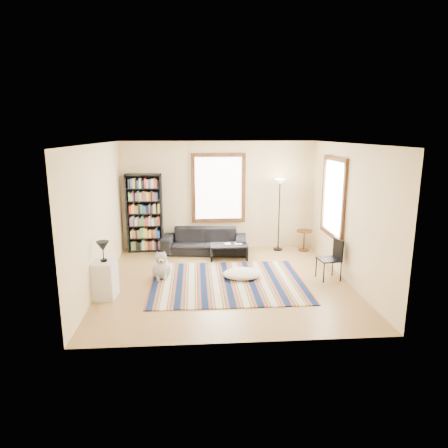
{
  "coord_description": "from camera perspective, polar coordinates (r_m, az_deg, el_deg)",
  "views": [
    {
      "loc": [
        -0.61,
        -7.78,
        3.01
      ],
      "look_at": [
        0.0,
        0.5,
        1.1
      ],
      "focal_mm": 32.0,
      "sensor_mm": 36.0,
      "label": 1
    }
  ],
  "objects": [
    {
      "name": "window_right",
      "position": [
        9.22,
        15.38,
        3.7
      ],
      "size": [
        0.06,
        1.2,
        1.6
      ],
      "primitive_type": "cube",
      "color": "white",
      "rests_on": "wall_right"
    },
    {
      "name": "book_a",
      "position": [
        9.66,
        0.09,
        -2.91
      ],
      "size": [
        0.21,
        0.17,
        0.02
      ],
      "primitive_type": "imported",
      "rotation": [
        0.0,
        0.0,
        0.17
      ],
      "color": "beige",
      "rests_on": "coffee_table"
    },
    {
      "name": "wall_back",
      "position": [
        10.47,
        -0.83,
        4.11
      ],
      "size": [
        5.0,
        0.1,
        2.8
      ],
      "primitive_type": "cube",
      "color": "beige",
      "rests_on": "floor"
    },
    {
      "name": "wall_left",
      "position": [
        8.18,
        -17.85,
        0.97
      ],
      "size": [
        0.1,
        5.0,
        2.8
      ],
      "primitive_type": "cube",
      "color": "beige",
      "rests_on": "floor"
    },
    {
      "name": "white_cabinet",
      "position": [
        7.79,
        -16.63,
        -7.58
      ],
      "size": [
        0.41,
        0.52,
        0.7
      ],
      "primitive_type": "cube",
      "rotation": [
        0.0,
        0.0,
        -0.06
      ],
      "color": "silver",
      "rests_on": "floor"
    },
    {
      "name": "wall_front",
      "position": [
        5.5,
        2.35,
        -4.05
      ],
      "size": [
        5.0,
        0.1,
        2.8
      ],
      "primitive_type": "cube",
      "color": "beige",
      "rests_on": "floor"
    },
    {
      "name": "bookshelf",
      "position": [
        10.38,
        -11.28,
        1.53
      ],
      "size": [
        0.9,
        0.3,
        2.0
      ],
      "primitive_type": "cube",
      "color": "black",
      "rests_on": "floor"
    },
    {
      "name": "floor_cushion",
      "position": [
        8.48,
        2.62,
        -7.11
      ],
      "size": [
        0.83,
        0.63,
        0.2
      ],
      "primitive_type": "ellipsoid",
      "rotation": [
        0.0,
        0.0,
        0.03
      ],
      "color": "silver",
      "rests_on": "floor"
    },
    {
      "name": "floor",
      "position": [
        8.38,
        0.26,
        -8.46
      ],
      "size": [
        5.0,
        5.0,
        0.1
      ],
      "primitive_type": "cube",
      "color": "#A2774A",
      "rests_on": "ground"
    },
    {
      "name": "folding_chair",
      "position": [
        8.61,
        14.76,
        -4.93
      ],
      "size": [
        0.47,
        0.46,
        0.86
      ],
      "primitive_type": "cube",
      "rotation": [
        0.0,
        0.0,
        0.14
      ],
      "color": "black",
      "rests_on": "floor"
    },
    {
      "name": "book_b",
      "position": [
        9.73,
        1.54,
        -2.8
      ],
      "size": [
        0.2,
        0.26,
        0.02
      ],
      "primitive_type": "imported",
      "rotation": [
        0.0,
        0.0,
        -0.1
      ],
      "color": "beige",
      "rests_on": "coffee_table"
    },
    {
      "name": "wall_right",
      "position": [
        8.55,
        17.57,
        1.49
      ],
      "size": [
        0.1,
        5.0,
        2.8
      ],
      "primitive_type": "cube",
      "color": "beige",
      "rests_on": "floor"
    },
    {
      "name": "dog",
      "position": [
        8.51,
        -8.96,
        -5.67
      ],
      "size": [
        0.5,
        0.66,
        0.63
      ],
      "primitive_type": null,
      "rotation": [
        0.0,
        0.0,
        0.09
      ],
      "color": "#AAAAAA",
      "rests_on": "floor"
    },
    {
      "name": "floor_lamp",
      "position": [
        10.37,
        7.86,
        1.26
      ],
      "size": [
        0.33,
        0.33,
        1.86
      ],
      "primitive_type": null,
      "rotation": [
        0.0,
        0.0,
        -0.09
      ],
      "color": "black",
      "rests_on": "floor"
    },
    {
      "name": "table_lamp",
      "position": [
        7.62,
        -16.89,
        -3.77
      ],
      "size": [
        0.28,
        0.28,
        0.38
      ],
      "primitive_type": null,
      "rotation": [
        0.0,
        0.0,
        0.21
      ],
      "color": "black",
      "rests_on": "white_cabinet"
    },
    {
      "name": "window_back",
      "position": [
        10.36,
        -0.81,
        5.13
      ],
      "size": [
        1.2,
        0.06,
        1.6
      ],
      "primitive_type": "cube",
      "color": "white",
      "rests_on": "wall_back"
    },
    {
      "name": "side_table",
      "position": [
        10.57,
        11.36,
        -2.33
      ],
      "size": [
        0.48,
        0.48,
        0.54
      ],
      "primitive_type": "cylinder",
      "rotation": [
        0.0,
        0.0,
        0.22
      ],
      "color": "#4A2712",
      "rests_on": "floor"
    },
    {
      "name": "sofa",
      "position": [
        10.19,
        -2.84,
        -2.43
      ],
      "size": [
        2.19,
        1.07,
        0.62
      ],
      "primitive_type": "imported",
      "rotation": [
        0.0,
        0.0,
        -0.12
      ],
      "color": "black",
      "rests_on": "floor"
    },
    {
      "name": "ceiling",
      "position": [
        7.8,
        0.28,
        11.79
      ],
      "size": [
        5.0,
        5.0,
        0.1
      ],
      "primitive_type": "cube",
      "color": "white",
      "rests_on": "floor"
    },
    {
      "name": "rug",
      "position": [
        8.27,
        0.51,
        -8.3
      ],
      "size": [
        3.13,
        2.5,
        0.02
      ],
      "primitive_type": "cube",
      "color": "#0B193B",
      "rests_on": "floor"
    },
    {
      "name": "coffee_table",
      "position": [
        9.72,
        0.68,
        -3.97
      ],
      "size": [
        1.01,
        0.76,
        0.36
      ],
      "primitive_type": "cube",
      "rotation": [
        0.0,
        0.0,
        0.32
      ],
      "color": "black",
      "rests_on": "floor"
    }
  ]
}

